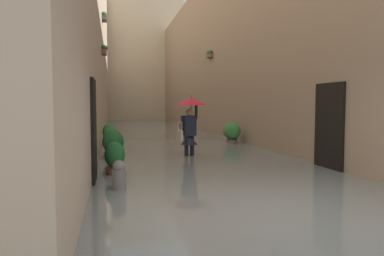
{
  "coord_description": "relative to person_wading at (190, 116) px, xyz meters",
  "views": [
    {
      "loc": [
        2.27,
        4.62,
        1.7
      ],
      "look_at": [
        0.04,
        -5.5,
        1.02
      ],
      "focal_mm": 33.62,
      "sensor_mm": 36.0,
      "label": 1
    }
  ],
  "objects": [
    {
      "name": "potted_plant_far_left",
      "position": [
        -2.27,
        -11.76,
        -0.98
      ],
      "size": [
        0.44,
        0.44,
        0.65
      ],
      "color": "brown",
      "rests_on": "ground_plane"
    },
    {
      "name": "person_wading",
      "position": [
        0.0,
        0.0,
        0.0
      ],
      "size": [
        0.99,
        0.99,
        1.96
      ],
      "color": "black",
      "rests_on": "ground_plane"
    },
    {
      "name": "potted_plant_near_left",
      "position": [
        -2.27,
        -2.87,
        -0.77
      ],
      "size": [
        0.68,
        0.68,
        1.01
      ],
      "color": "#66605B",
      "rests_on": "ground_plane"
    },
    {
      "name": "flood_water",
      "position": [
        -0.07,
        -9.2,
        -1.26
      ],
      "size": [
        6.15,
        35.64,
        0.21
      ],
      "primitive_type": "cube",
      "color": "slate",
      "rests_on": "ground_plane"
    },
    {
      "name": "potted_plant_near_right",
      "position": [
        2.2,
        -0.11,
        -0.82
      ],
      "size": [
        0.6,
        0.6,
        0.98
      ],
      "color": "#9E563D",
      "rests_on": "ground_plane"
    },
    {
      "name": "potted_plant_far_right",
      "position": [
        2.17,
        2.4,
        -0.89
      ],
      "size": [
        0.43,
        0.43,
        0.9
      ],
      "color": "brown",
      "rests_on": "ground_plane"
    },
    {
      "name": "building_facade_far",
      "position": [
        -0.07,
        -24.92,
        4.84
      ],
      "size": [
        8.95,
        1.8,
        12.4
      ],
      "primitive_type": "cube",
      "color": "beige",
      "rests_on": "ground_plane"
    },
    {
      "name": "mooring_bollard",
      "position": [
        2.11,
        3.87,
        -1.0
      ],
      "size": [
        0.24,
        0.24,
        0.72
      ],
      "color": "slate",
      "rests_on": "ground_plane"
    },
    {
      "name": "building_facade_left",
      "position": [
        -3.65,
        -9.2,
        2.98
      ],
      "size": [
        2.04,
        33.64,
        8.68
      ],
      "color": "gray",
      "rests_on": "ground_plane"
    },
    {
      "name": "potted_plant_mid_right",
      "position": [
        2.35,
        -3.15,
        -0.8
      ],
      "size": [
        0.46,
        0.46,
        1.01
      ],
      "color": "#66605B",
      "rests_on": "ground_plane"
    },
    {
      "name": "building_facade_right",
      "position": [
        3.5,
        -9.2,
        5.11
      ],
      "size": [
        2.04,
        33.64,
        12.94
      ],
      "color": "tan",
      "rests_on": "ground_plane"
    },
    {
      "name": "ground_plane",
      "position": [
        -0.07,
        -9.2,
        -1.36
      ],
      "size": [
        74.09,
        74.09,
        0.0
      ],
      "primitive_type": "plane",
      "color": "gray"
    }
  ]
}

